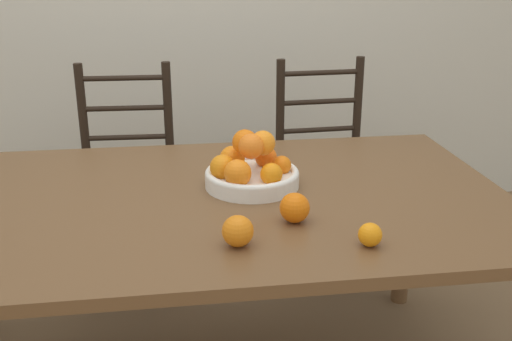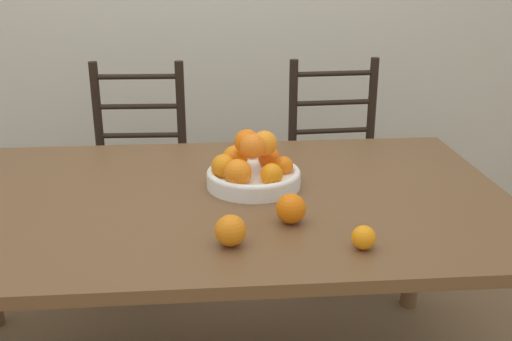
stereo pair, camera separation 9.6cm
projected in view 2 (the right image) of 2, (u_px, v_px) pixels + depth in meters
dining_table at (203, 218)px, 1.85m from camera, size 1.88×1.08×0.72m
fruit_bowl at (252, 169)px, 1.88m from camera, size 0.30×0.30×0.18m
orange_loose_0 at (230, 230)px, 1.50m from camera, size 0.08×0.08×0.08m
orange_loose_1 at (291, 209)px, 1.63m from camera, size 0.08×0.08×0.08m
orange_loose_2 at (364, 237)px, 1.48m from camera, size 0.06×0.06×0.06m
chair_left at (139, 175)px, 2.69m from camera, size 0.44×0.42×0.97m
chair_right at (338, 169)px, 2.76m from camera, size 0.44×0.42×0.97m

